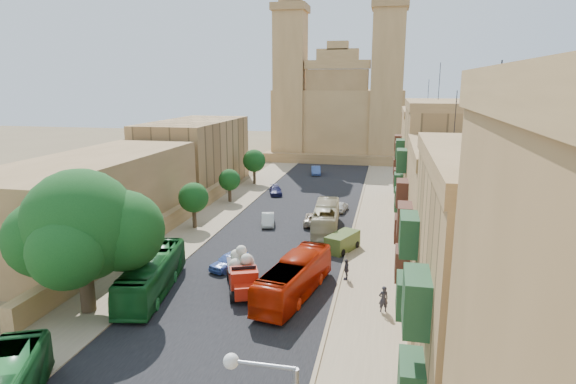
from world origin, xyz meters
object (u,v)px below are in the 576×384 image
at_px(street_tree_d, 254,161).
at_px(street_tree_c, 229,180).
at_px(bus_cream_east, 326,218).
at_px(car_white_a, 268,219).
at_px(car_blue_b, 316,170).
at_px(car_cream, 314,219).
at_px(car_white_b, 340,206).
at_px(bus_red_east, 294,278).
at_px(ficus_tree, 82,229).
at_px(olive_pickup, 342,242).
at_px(pedestrian_c, 346,269).
at_px(street_tree_a, 137,228).
at_px(pedestrian_a, 383,299).
at_px(bus_green_north, 152,275).
at_px(street_tree_b, 194,198).
at_px(car_blue_a, 229,261).
at_px(church, 340,112).
at_px(car_dkblue, 276,191).
at_px(red_truck, 243,272).

bearing_deg(street_tree_d, street_tree_c, -90.00).
distance_m(bus_cream_east, car_white_a, 6.70).
height_order(street_tree_d, car_blue_b, street_tree_d).
height_order(car_cream, car_white_b, car_cream).
relative_size(bus_red_east, car_blue_b, 2.38).
distance_m(ficus_tree, street_tree_d, 44.06).
distance_m(olive_pickup, pedestrian_c, 6.98).
bearing_deg(street_tree_a, car_blue_b, 79.72).
height_order(car_cream, pedestrian_a, pedestrian_a).
bearing_deg(bus_green_north, street_tree_b, 91.79).
xyz_separation_m(car_blue_a, car_cream, (5.08, 14.42, -0.02)).
relative_size(street_tree_d, pedestrian_c, 3.13).
height_order(church, pedestrian_c, church).
height_order(street_tree_c, pedestrian_a, street_tree_c).
height_order(bus_cream_east, car_dkblue, bus_cream_east).
bearing_deg(bus_cream_east, pedestrian_a, 105.56).
xyz_separation_m(olive_pickup, car_dkblue, (-11.50, 21.24, -0.21)).
height_order(bus_cream_east, car_white_a, bus_cream_east).
bearing_deg(red_truck, street_tree_c, 110.58).
bearing_deg(red_truck, ficus_tree, -149.44).
bearing_deg(bus_green_north, pedestrian_a, -8.61).
bearing_deg(pedestrian_c, church, -169.56).
height_order(street_tree_a, bus_red_east, street_tree_a).
bearing_deg(car_white_b, street_tree_b, 41.08).
xyz_separation_m(bus_cream_east, car_blue_b, (-5.92, 31.94, -0.72)).
distance_m(bus_green_north, bus_red_east, 10.63).
bearing_deg(street_tree_c, red_truck, -69.42).
relative_size(car_dkblue, pedestrian_c, 2.36).
height_order(bus_red_east, car_blue_a, bus_red_east).
relative_size(street_tree_a, car_dkblue, 1.31).
height_order(street_tree_b, car_blue_b, street_tree_b).
bearing_deg(car_dkblue, bus_green_north, -109.88).
relative_size(street_tree_a, car_white_a, 1.36).
relative_size(street_tree_d, pedestrian_a, 2.85).
relative_size(street_tree_a, red_truck, 0.90).
relative_size(red_truck, car_blue_b, 1.36).
distance_m(car_dkblue, pedestrian_c, 30.81).
height_order(street_tree_c, car_white_a, street_tree_c).
bearing_deg(bus_cream_east, car_blue_b, -83.55).
bearing_deg(olive_pickup, bus_green_north, -136.23).
height_order(street_tree_b, olive_pickup, street_tree_b).
relative_size(street_tree_d, car_blue_a, 1.37).
height_order(ficus_tree, street_tree_a, ficus_tree).
distance_m(church, car_blue_b, 22.84).
bearing_deg(red_truck, car_dkblue, 98.85).
bearing_deg(street_tree_d, car_blue_b, 49.26).
bearing_deg(pedestrian_a, bus_green_north, -19.71).
height_order(bus_cream_east, car_blue_a, bus_cream_east).
xyz_separation_m(bus_green_north, car_cream, (9.12, 20.32, -0.82)).
relative_size(church, bus_red_east, 3.50).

